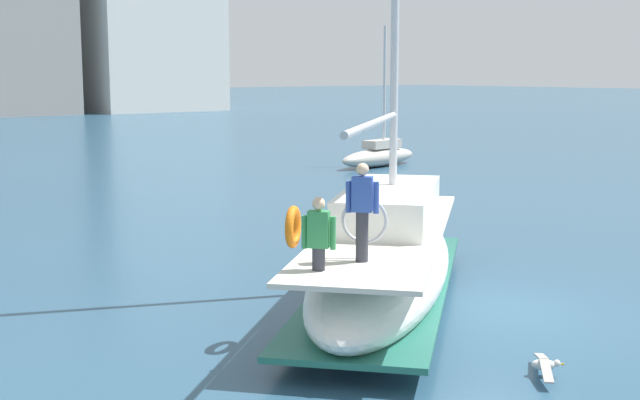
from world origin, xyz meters
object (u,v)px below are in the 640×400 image
Objects in this scene: seagull at (545,364)px; main_sailboat at (385,257)px; moored_sloop_near at (379,155)px; mooring_buoy at (427,221)px.

main_sailboat is at bearing 78.55° from seagull.
moored_sloop_near is 28.11m from seagull.
moored_sloop_near reaches higher than seagull.
moored_sloop_near is at bearing 47.75° from main_sailboat.
moored_sloop_near is at bearing 52.40° from mooring_buoy.
moored_sloop_near reaches higher than mooring_buoy.
main_sailboat reaches higher than moored_sloop_near.
mooring_buoy is at bearing -127.60° from moored_sloop_near.
seagull is at bearing -101.45° from main_sailboat.
moored_sloop_near is (16.22, 17.86, -0.37)m from main_sailboat.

